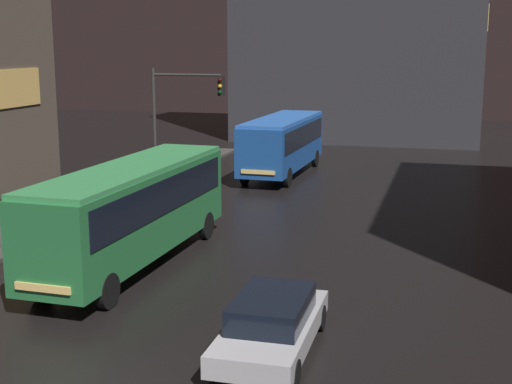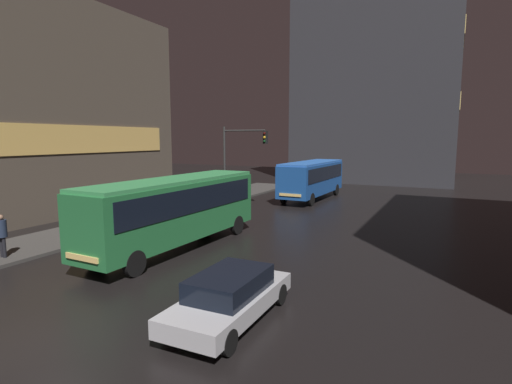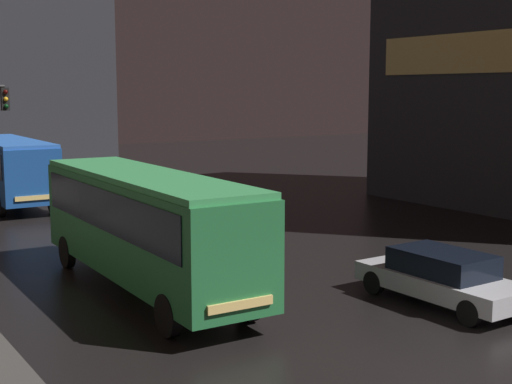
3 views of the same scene
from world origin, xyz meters
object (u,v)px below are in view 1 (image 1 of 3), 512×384
(bus_far, at_px, (283,140))
(car_taxi, at_px, (272,323))
(bus_near, at_px, (133,205))
(traffic_light_main, at_px, (179,109))

(bus_far, bearing_deg, car_taxi, 104.27)
(car_taxi, bearing_deg, bus_near, -42.52)
(bus_near, distance_m, bus_far, 17.45)
(bus_far, height_order, traffic_light_main, traffic_light_main)
(bus_far, distance_m, traffic_light_main, 7.41)
(bus_far, relative_size, car_taxi, 2.03)
(traffic_light_main, bearing_deg, bus_far, 59.05)
(bus_near, distance_m, car_taxi, 8.10)
(car_taxi, bearing_deg, bus_far, -77.89)
(traffic_light_main, bearing_deg, bus_near, -75.80)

